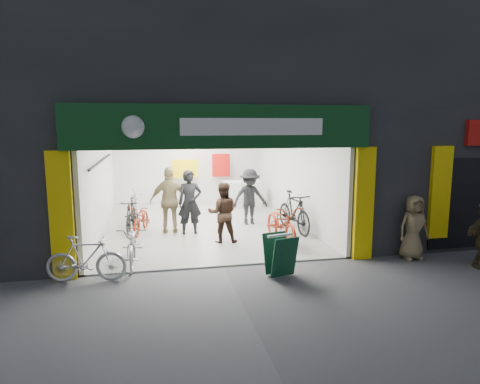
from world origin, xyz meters
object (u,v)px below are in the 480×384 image
object	(u,v)px
bike_left_front	(133,244)
bike_right_front	(294,212)
sandwich_board	(280,254)
parked_bike	(86,259)
pedestrian_near	(413,227)

from	to	relation	value
bike_left_front	bike_right_front	xyz separation A→B (m)	(4.43, 2.00, 0.13)
bike_left_front	sandwich_board	bearing A→B (deg)	-24.25
bike_right_front	parked_bike	world-z (taller)	bike_right_front
parked_bike	sandwich_board	bearing A→B (deg)	-89.93
bike_left_front	pedestrian_near	size ratio (longest dim) A/B	1.17
bike_left_front	sandwich_board	world-z (taller)	bike_left_front
bike_right_front	sandwich_board	bearing A→B (deg)	-120.34
parked_bike	pedestrian_near	world-z (taller)	pedestrian_near
bike_right_front	parked_bike	distance (m)	6.04
pedestrian_near	bike_left_front	bearing A→B (deg)	171.22
bike_right_front	parked_bike	size ratio (longest dim) A/B	1.26
bike_left_front	parked_bike	bearing A→B (deg)	-133.69
sandwich_board	bike_right_front	bearing A→B (deg)	52.55
bike_right_front	sandwich_board	world-z (taller)	bike_right_front
bike_left_front	sandwich_board	xyz separation A→B (m)	(2.98, -1.37, 0.01)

